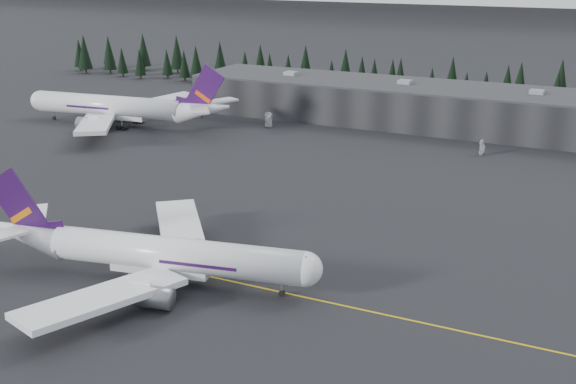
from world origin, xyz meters
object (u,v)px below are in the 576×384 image
at_px(gse_vehicle_b, 482,153).
at_px(gse_vehicle_a, 269,125).
at_px(terminal, 435,106).
at_px(jet_main, 147,252).
at_px(jet_parked, 125,108).

bearing_deg(gse_vehicle_b, gse_vehicle_a, -89.12).
bearing_deg(terminal, gse_vehicle_a, -151.39).
relative_size(terminal, gse_vehicle_b, 37.06).
relative_size(terminal, gse_vehicle_a, 32.53).
relative_size(gse_vehicle_a, gse_vehicle_b, 1.14).
relative_size(jet_main, jet_parked, 0.84).
distance_m(terminal, gse_vehicle_b, 36.54).
bearing_deg(gse_vehicle_a, jet_main, -75.70).
xyz_separation_m(jet_parked, gse_vehicle_b, (108.13, 13.56, -5.14)).
distance_m(jet_main, gse_vehicle_a, 112.73).
height_order(terminal, jet_main, jet_main).
xyz_separation_m(jet_main, gse_vehicle_a, (-33.35, 107.60, -4.28)).
height_order(jet_main, gse_vehicle_b, jet_main).
bearing_deg(jet_parked, gse_vehicle_a, -163.19).
bearing_deg(jet_main, jet_parked, 118.85).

